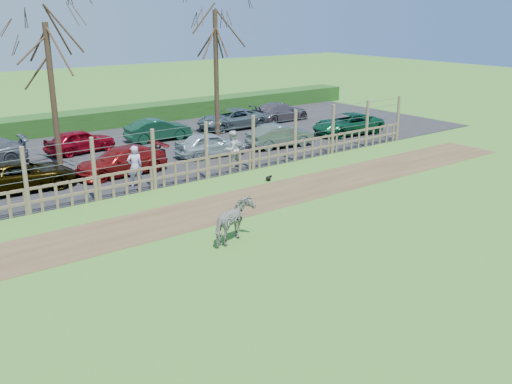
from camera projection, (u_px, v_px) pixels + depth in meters
ground at (279, 253)px, 17.20m from camera, size 120.00×120.00×0.00m
dirt_strip at (201, 212)px, 20.61m from camera, size 34.00×2.80×0.01m
asphalt at (94, 157)px, 28.20m from camera, size 44.00×13.00×0.04m
hedge at (47, 125)px, 33.36m from camera, size 46.00×2.00×1.10m
fence at (154, 170)px, 23.03m from camera, size 30.16×0.16×2.50m
tree_mid at (49, 61)px, 24.81m from camera, size 4.80×4.80×6.83m
tree_right at (216, 44)px, 30.25m from camera, size 4.80×4.80×7.35m
zebra at (234, 222)px, 17.81m from camera, size 1.77×1.35×1.36m
visitor_a at (135, 166)px, 23.24m from camera, size 0.69×0.51×1.72m
visitor_b at (232, 149)px, 26.06m from camera, size 0.96×0.81×1.72m
crow at (269, 178)px, 24.37m from camera, size 0.30×0.22×0.25m
car_2 at (21, 175)px, 22.91m from camera, size 4.45×2.30×1.20m
car_3 at (121, 161)px, 25.09m from camera, size 4.19×1.82×1.20m
car_4 at (210, 144)px, 28.21m from camera, size 3.65×1.78×1.20m
car_5 at (281, 136)px, 30.13m from camera, size 3.78×1.73×1.20m
car_6 at (348, 124)px, 33.20m from camera, size 4.52×2.48×1.20m
car_10 at (80, 141)px, 28.91m from camera, size 3.67×1.83×1.20m
car_11 at (158, 130)px, 31.61m from camera, size 3.72×1.51×1.20m
car_12 at (231, 119)px, 34.70m from camera, size 4.42×2.22×1.20m
car_13 at (280, 112)px, 37.17m from camera, size 4.19×1.81×1.20m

